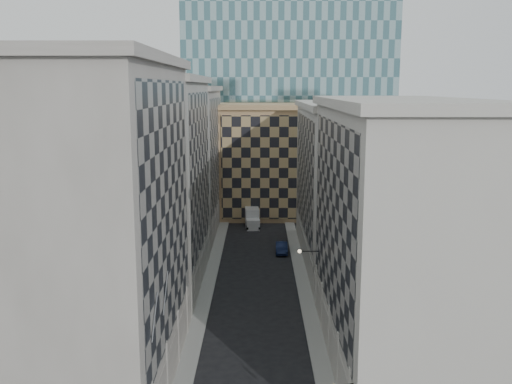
{
  "coord_description": "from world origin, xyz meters",
  "views": [
    {
      "loc": [
        0.33,
        -28.14,
        21.52
      ],
      "look_at": [
        0.11,
        14.7,
        13.63
      ],
      "focal_mm": 40.0,
      "sensor_mm": 36.0,
      "label": 1
    }
  ],
  "objects": [
    {
      "name": "bldg_left_b",
      "position": [
        -10.88,
        33.0,
        11.32
      ],
      "size": [
        10.8,
        22.8,
        22.7
      ],
      "color": "#98968D",
      "rests_on": "ground"
    },
    {
      "name": "bldg_right_b",
      "position": [
        10.89,
        42.0,
        9.85
      ],
      "size": [
        10.8,
        28.8,
        19.7
      ],
      "color": "#B1ACA2",
      "rests_on": "ground"
    },
    {
      "name": "sidewalk_west",
      "position": [
        -5.25,
        30.0,
        0.07
      ],
      "size": [
        1.5,
        100.0,
        0.15
      ],
      "primitive_type": "cube",
      "color": "#999994",
      "rests_on": "ground"
    },
    {
      "name": "bldg_left_a",
      "position": [
        -10.88,
        11.0,
        11.82
      ],
      "size": [
        10.8,
        22.8,
        23.7
      ],
      "color": "gray",
      "rests_on": "ground"
    },
    {
      "name": "box_truck",
      "position": [
        -0.69,
        58.58,
        1.23
      ],
      "size": [
        2.45,
        5.29,
        2.83
      ],
      "rotation": [
        0.0,
        0.0,
        0.07
      ],
      "color": "silver",
      "rests_on": "ground"
    },
    {
      "name": "tan_block",
      "position": [
        2.0,
        67.9,
        9.44
      ],
      "size": [
        16.8,
        14.8,
        18.8
      ],
      "color": "#A28256",
      "rests_on": "ground"
    },
    {
      "name": "dark_car",
      "position": [
        3.33,
        44.37,
        0.73
      ],
      "size": [
        1.64,
        4.47,
        1.46
      ],
      "primitive_type": "imported",
      "rotation": [
        0.0,
        0.0,
        -0.02
      ],
      "color": "#0E1735",
      "rests_on": "ground"
    },
    {
      "name": "bldg_left_c",
      "position": [
        -10.88,
        55.0,
        10.83
      ],
      "size": [
        10.8,
        22.8,
        21.7
      ],
      "color": "gray",
      "rests_on": "ground"
    },
    {
      "name": "bldg_right_a",
      "position": [
        10.88,
        15.0,
        10.32
      ],
      "size": [
        10.8,
        26.8,
        20.7
      ],
      "color": "#B1ACA2",
      "rests_on": "ground"
    },
    {
      "name": "flagpoles_left",
      "position": [
        -5.9,
        6.0,
        8.0
      ],
      "size": [
        0.1,
        6.33,
        2.33
      ],
      "color": "gray",
      "rests_on": "ground"
    },
    {
      "name": "sidewalk_east",
      "position": [
        5.25,
        30.0,
        0.07
      ],
      "size": [
        1.5,
        100.0,
        0.15
      ],
      "primitive_type": "cube",
      "color": "#999994",
      "rests_on": "ground"
    },
    {
      "name": "church_tower",
      "position": [
        0.0,
        82.0,
        26.95
      ],
      "size": [
        7.2,
        7.2,
        51.5
      ],
      "color": "#312B26",
      "rests_on": "ground"
    },
    {
      "name": "bracket_lamp",
      "position": [
        4.38,
        24.0,
        6.2
      ],
      "size": [
        1.98,
        0.36,
        0.36
      ],
      "color": "black",
      "rests_on": "ground"
    }
  ]
}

